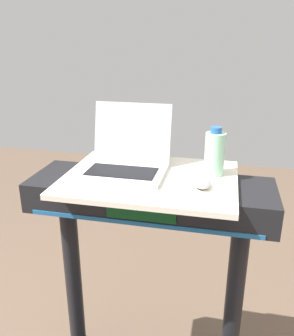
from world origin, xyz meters
TOP-DOWN VIEW (x-y plane):
  - desk_board at (0.00, 0.70)m, footprint 0.62×0.47m
  - laptop at (-0.10, 0.74)m, footprint 0.31×0.28m
  - computer_mouse at (0.19, 0.65)m, footprint 0.09×0.11m
  - water_bottle at (0.22, 0.77)m, footprint 0.07×0.07m

SIDE VIEW (x-z plane):
  - desk_board at x=0.00m, z-range 1.06..1.08m
  - computer_mouse at x=0.19m, z-range 1.08..1.12m
  - laptop at x=-0.10m, z-range 1.01..1.25m
  - water_bottle at x=0.22m, z-range 1.08..1.25m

